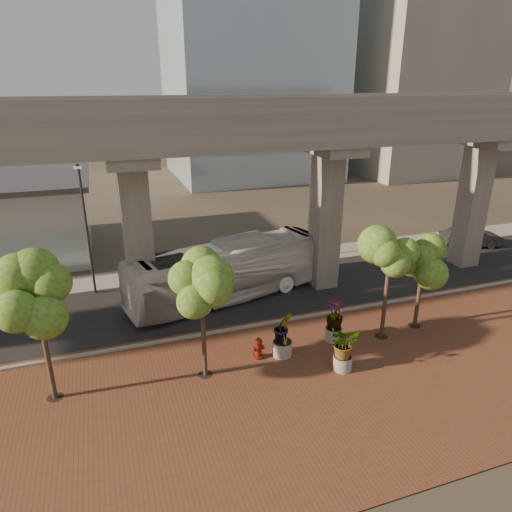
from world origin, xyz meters
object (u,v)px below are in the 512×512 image
object	(u,v)px
parked_car	(471,238)
fire_hydrant	(258,348)
planter_front	(344,345)
transit_bus	(228,271)

from	to	relation	value
parked_car	fire_hydrant	bearing A→B (deg)	128.15
fire_hydrant	planter_front	bearing A→B (deg)	-32.89
fire_hydrant	planter_front	distance (m)	4.26
parked_car	fire_hydrant	world-z (taller)	parked_car
parked_car	transit_bus	bearing A→B (deg)	111.39
parked_car	planter_front	world-z (taller)	planter_front
parked_car	planter_front	size ratio (longest dim) A/B	2.25
parked_car	fire_hydrant	distance (m)	24.61
transit_bus	parked_car	world-z (taller)	transit_bus
transit_bus	planter_front	xyz separation A→B (m)	(3.02, -9.49, -0.44)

